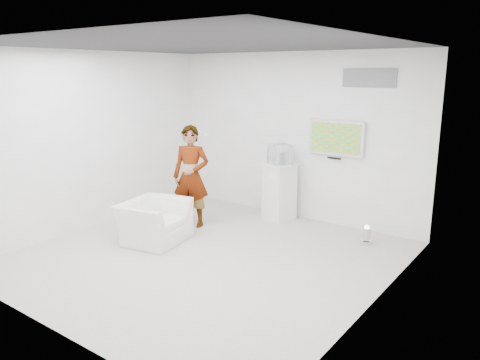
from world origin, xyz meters
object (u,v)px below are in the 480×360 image
at_px(tv, 336,138).
at_px(pedestal, 279,191).
at_px(floor_uplight, 367,235).
at_px(armchair, 154,221).
at_px(person, 191,176).

relative_size(tv, pedestal, 0.96).
height_order(tv, pedestal, tv).
height_order(tv, floor_uplight, tv).
xyz_separation_m(tv, armchair, (-1.93, -2.46, -1.22)).
bearing_deg(tv, pedestal, -161.83).
height_order(tv, person, tv).
bearing_deg(pedestal, floor_uplight, -9.14).
bearing_deg(floor_uplight, tv, 145.50).
distance_m(tv, pedestal, 1.42).
bearing_deg(tv, person, -142.48).
xyz_separation_m(tv, floor_uplight, (0.86, -0.59, -1.40)).
xyz_separation_m(person, armchair, (0.04, -0.94, -0.55)).
relative_size(tv, floor_uplight, 3.36).
distance_m(person, floor_uplight, 3.07).
height_order(pedestal, floor_uplight, pedestal).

